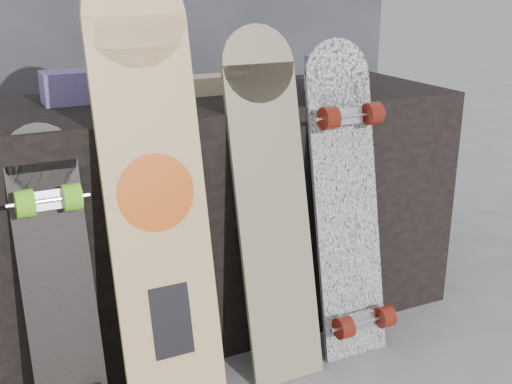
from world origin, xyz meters
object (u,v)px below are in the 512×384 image
longboard_geisha (155,186)px  skateboard_dark (58,283)px  longboard_celtic (271,195)px  longboard_cascadia (348,198)px  vendor_table (219,209)px

longboard_geisha → skateboard_dark: (-0.27, -0.01, -0.23)m
skateboard_dark → longboard_celtic: bearing=2.5°
longboard_cascadia → skateboard_dark: (-0.90, -0.01, -0.10)m
vendor_table → longboard_geisha: size_ratio=1.31×
longboard_celtic → vendor_table: bearing=93.6°
longboard_geisha → skateboard_dark: size_ratio=1.48×
longboard_celtic → skateboard_dark: longboard_celtic is taller
vendor_table → longboard_geisha: 0.57m
longboard_geisha → longboard_cascadia: (0.63, 0.01, -0.13)m
vendor_table → longboard_geisha: longboard_geisha is taller
longboard_geisha → longboard_cascadia: bearing=0.6°
vendor_table → longboard_celtic: bearing=-86.4°
vendor_table → skateboard_dark: 0.73m
longboard_celtic → longboard_cascadia: 0.27m
vendor_table → longboard_cascadia: (0.29, -0.37, 0.12)m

